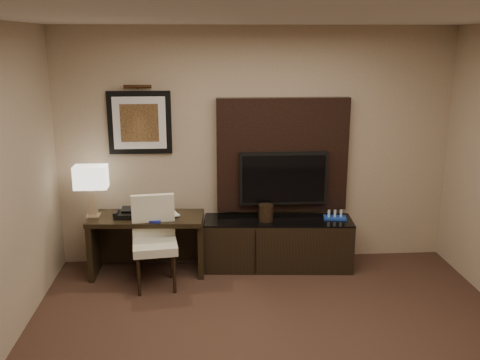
{
  "coord_description": "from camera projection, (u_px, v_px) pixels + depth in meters",
  "views": [
    {
      "loc": [
        -0.59,
        -3.48,
        2.54
      ],
      "look_at": [
        -0.23,
        1.8,
        1.15
      ],
      "focal_mm": 40.0,
      "sensor_mm": 36.0,
      "label": 1
    }
  ],
  "objects": [
    {
      "name": "artwork",
      "position": [
        140.0,
        123.0,
        5.93
      ],
      "size": [
        0.7,
        0.04,
        0.7
      ],
      "primitive_type": "cube",
      "color": "black",
      "rests_on": "wall_back"
    },
    {
      "name": "minibar_tray",
      "position": [
        335.0,
        215.0,
        6.06
      ],
      "size": [
        0.27,
        0.19,
        0.09
      ],
      "primitive_type": null,
      "rotation": [
        0.0,
        0.0,
        -0.15
      ],
      "color": "#183CA1",
      "rests_on": "credenza"
    },
    {
      "name": "picture_light",
      "position": [
        138.0,
        87.0,
        5.79
      ],
      "size": [
        0.04,
        0.04,
        0.3
      ],
      "primitive_type": "cylinder",
      "color": "#3D2513",
      "rests_on": "wall_back"
    },
    {
      "name": "tv",
      "position": [
        283.0,
        178.0,
        6.06
      ],
      "size": [
        1.0,
        0.08,
        0.6
      ],
      "primitive_type": "cube",
      "color": "black",
      "rests_on": "tv_wall_panel"
    },
    {
      "name": "desk",
      "position": [
        148.0,
        244.0,
        5.95
      ],
      "size": [
        1.27,
        0.6,
        0.66
      ],
      "primitive_type": "cube",
      "rotation": [
        0.0,
        0.0,
        -0.06
      ],
      "color": "black",
      "rests_on": "floor"
    },
    {
      "name": "desk_chair",
      "position": [
        155.0,
        245.0,
        5.56
      ],
      "size": [
        0.51,
        0.57,
        0.94
      ],
      "primitive_type": null,
      "rotation": [
        0.0,
        0.0,
        0.12
      ],
      "color": "beige",
      "rests_on": "floor"
    },
    {
      "name": "wall_back",
      "position": [
        256.0,
        147.0,
        6.11
      ],
      "size": [
        4.5,
        0.01,
        2.7
      ],
      "primitive_type": "cube",
      "color": "tan",
      "rests_on": "floor"
    },
    {
      "name": "ceiling",
      "position": [
        296.0,
        14.0,
        3.36
      ],
      "size": [
        4.5,
        5.0,
        0.01
      ],
      "primitive_type": "cube",
      "color": "silver",
      "rests_on": "wall_back"
    },
    {
      "name": "blue_folder",
      "position": [
        155.0,
        217.0,
        5.8
      ],
      "size": [
        0.32,
        0.37,
        0.02
      ],
      "primitive_type": "cube",
      "rotation": [
        0.0,
        0.0,
        -0.34
      ],
      "color": "#181F9F",
      "rests_on": "desk"
    },
    {
      "name": "tv_wall_panel",
      "position": [
        282.0,
        155.0,
        6.09
      ],
      "size": [
        1.5,
        0.12,
        1.3
      ],
      "primitive_type": "cube",
      "color": "black",
      "rests_on": "wall_back"
    },
    {
      "name": "ice_bucket",
      "position": [
        266.0,
        213.0,
        5.98
      ],
      "size": [
        0.21,
        0.21,
        0.19
      ],
      "primitive_type": "cylinder",
      "rotation": [
        0.0,
        0.0,
        -0.33
      ],
      "color": "black",
      "rests_on": "credenza"
    },
    {
      "name": "credenza",
      "position": [
        278.0,
        243.0,
        6.11
      ],
      "size": [
        1.7,
        0.59,
        0.57
      ],
      "primitive_type": "cube",
      "rotation": [
        0.0,
        0.0,
        -0.08
      ],
      "color": "black",
      "rests_on": "floor"
    },
    {
      "name": "desk_phone",
      "position": [
        124.0,
        213.0,
        5.82
      ],
      "size": [
        0.21,
        0.19,
        0.1
      ],
      "primitive_type": null,
      "rotation": [
        0.0,
        0.0,
        -0.03
      ],
      "color": "black",
      "rests_on": "desk"
    },
    {
      "name": "table_lamp",
      "position": [
        92.0,
        189.0,
        5.79
      ],
      "size": [
        0.43,
        0.33,
        0.62
      ],
      "primitive_type": null,
      "rotation": [
        0.0,
        0.0,
        0.34
      ],
      "color": "tan",
      "rests_on": "desk"
    },
    {
      "name": "book",
      "position": [
        161.0,
        206.0,
        5.84
      ],
      "size": [
        0.17,
        0.08,
        0.24
      ],
      "primitive_type": "imported",
      "rotation": [
        0.0,
        0.0,
        0.37
      ],
      "color": "tan",
      "rests_on": "desk"
    }
  ]
}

